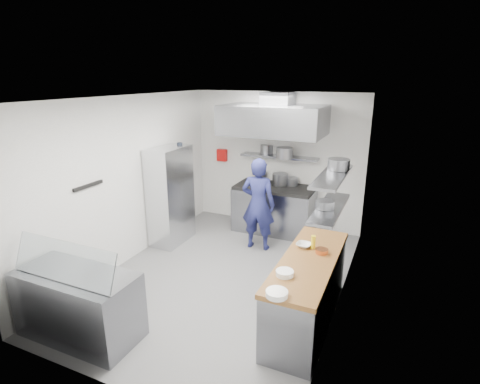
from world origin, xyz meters
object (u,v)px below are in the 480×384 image
at_px(chef, 258,204).
at_px(display_case, 79,304).
at_px(gas_range, 274,210).
at_px(wire_rack, 171,196).

relative_size(chef, display_case, 1.14).
distance_m(gas_range, chef, 0.98).
bearing_deg(wire_rack, gas_range, 38.39).
relative_size(gas_range, chef, 0.93).
distance_m(chef, display_case, 3.41).
distance_m(gas_range, wire_rack, 2.13).
bearing_deg(display_case, chef, 71.13).
relative_size(chef, wire_rack, 0.93).
xyz_separation_m(gas_range, wire_rack, (-1.63, -1.29, 0.48)).
bearing_deg(chef, display_case, 67.32).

